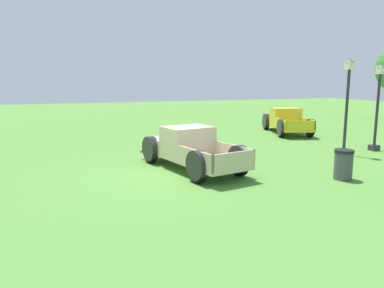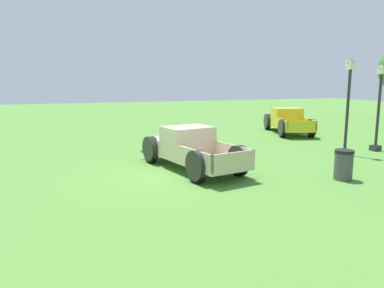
% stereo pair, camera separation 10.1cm
% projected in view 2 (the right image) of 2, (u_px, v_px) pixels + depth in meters
% --- Properties ---
extents(ground_plane, '(80.00, 80.00, 0.00)m').
position_uv_depth(ground_plane, '(178.00, 173.00, 12.47)').
color(ground_plane, '#548C38').
extents(pickup_truck_foreground, '(5.09, 2.77, 1.48)m').
position_uv_depth(pickup_truck_foreground, '(187.00, 148.00, 13.23)').
color(pickup_truck_foreground, '#C6B793').
rests_on(pickup_truck_foreground, ground_plane).
extents(pickup_truck_behind_right, '(5.04, 2.95, 1.46)m').
position_uv_depth(pickup_truck_behind_right, '(286.00, 121.00, 21.96)').
color(pickup_truck_behind_right, yellow).
rests_on(pickup_truck_behind_right, ground_plane).
extents(lamp_post_near, '(0.36, 0.36, 3.77)m').
position_uv_depth(lamp_post_near, '(379.00, 106.00, 16.09)').
color(lamp_post_near, '#2D2D33').
rests_on(lamp_post_near, ground_plane).
extents(lamp_post_far, '(0.36, 0.36, 3.94)m').
position_uv_depth(lamp_post_far, '(348.00, 105.00, 15.24)').
color(lamp_post_far, '#2D2D33').
rests_on(lamp_post_far, ground_plane).
extents(trash_can, '(0.59, 0.59, 0.95)m').
position_uv_depth(trash_can, '(344.00, 165.00, 11.62)').
color(trash_can, '#4C4C51').
rests_on(trash_can, ground_plane).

